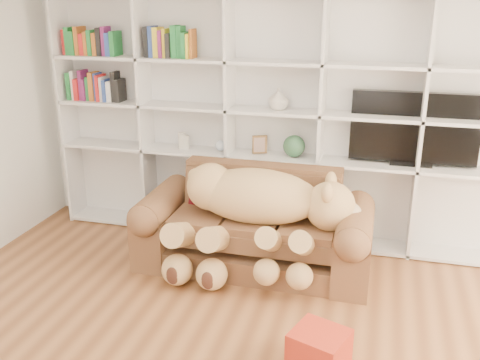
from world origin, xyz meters
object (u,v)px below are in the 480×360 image
(sofa, at_px, (255,231))
(gift_box, at_px, (319,350))
(teddy_bear, at_px, (256,209))
(tv, at_px, (414,129))

(sofa, xyz_separation_m, gift_box, (0.74, -1.30, -0.19))
(teddy_bear, bearing_deg, sofa, 109.13)
(sofa, height_order, teddy_bear, teddy_bear)
(gift_box, xyz_separation_m, tv, (0.56, 1.95, 1.06))
(sofa, relative_size, tv, 1.83)
(teddy_bear, relative_size, tv, 1.43)
(sofa, relative_size, gift_box, 6.03)
(tv, bearing_deg, sofa, -153.53)
(gift_box, bearing_deg, tv, 73.99)
(sofa, xyz_separation_m, tv, (1.30, 0.65, 0.87))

